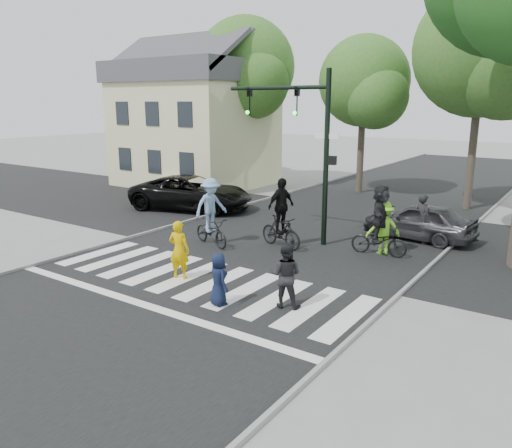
{
  "coord_description": "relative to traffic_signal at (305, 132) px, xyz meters",
  "views": [
    {
      "loc": [
        8.86,
        -9.16,
        4.91
      ],
      "look_at": [
        0.5,
        3.0,
        1.3
      ],
      "focal_mm": 35.0,
      "sensor_mm": 36.0,
      "label": 1
    }
  ],
  "objects": [
    {
      "name": "ground",
      "position": [
        -0.35,
        -6.2,
        -3.9
      ],
      "size": [
        120.0,
        120.0,
        0.0
      ],
      "primitive_type": "plane",
      "color": "gray",
      "rests_on": "ground"
    },
    {
      "name": "road_stem",
      "position": [
        -0.35,
        -1.2,
        -3.9
      ],
      "size": [
        10.0,
        70.0,
        0.01
      ],
      "primitive_type": "cube",
      "color": "black",
      "rests_on": "ground"
    },
    {
      "name": "road_cross",
      "position": [
        -0.35,
        1.8,
        -3.89
      ],
      "size": [
        70.0,
        10.0,
        0.01
      ],
      "primitive_type": "cube",
      "color": "black",
      "rests_on": "ground"
    },
    {
      "name": "curb_left",
      "position": [
        -5.4,
        -1.2,
        -3.85
      ],
      "size": [
        0.1,
        70.0,
        0.1
      ],
      "primitive_type": "cube",
      "color": "gray",
      "rests_on": "ground"
    },
    {
      "name": "curb_right",
      "position": [
        4.7,
        -1.2,
        -3.85
      ],
      "size": [
        0.1,
        70.0,
        0.1
      ],
      "primitive_type": "cube",
      "color": "gray",
      "rests_on": "ground"
    },
    {
      "name": "crosswalk",
      "position": [
        -0.35,
        -5.54,
        -3.89
      ],
      "size": [
        10.0,
        3.85,
        0.01
      ],
      "color": "silver",
      "rests_on": "ground"
    },
    {
      "name": "traffic_signal",
      "position": [
        0.0,
        0.0,
        0.0
      ],
      "size": [
        4.45,
        0.29,
        6.0
      ],
      "color": "black",
      "rests_on": "ground"
    },
    {
      "name": "bg_tree_0",
      "position": [
        -14.09,
        9.8,
        2.24
      ],
      "size": [
        5.46,
        5.2,
        8.97
      ],
      "color": "brown",
      "rests_on": "ground"
    },
    {
      "name": "bg_tree_1",
      "position": [
        -9.06,
        9.28,
        2.75
      ],
      "size": [
        6.09,
        5.8,
        9.8
      ],
      "color": "brown",
      "rests_on": "ground"
    },
    {
      "name": "bg_tree_2",
      "position": [
        -2.11,
        10.42,
        1.88
      ],
      "size": [
        5.04,
        4.8,
        8.4
      ],
      "color": "brown",
      "rests_on": "ground"
    },
    {
      "name": "bg_tree_3",
      "position": [
        3.95,
        9.07,
        3.04
      ],
      "size": [
        6.3,
        6.0,
        10.2
      ],
      "color": "brown",
      "rests_on": "ground"
    },
    {
      "name": "house",
      "position": [
        -11.85,
        7.78,
        -0.1
      ],
      "size": [
        8.4,
        8.1,
        8.82
      ],
      "color": "beige",
      "rests_on": "ground"
    },
    {
      "name": "pedestrian_woman",
      "position": [
        -0.95,
        -5.45,
        -3.05
      ],
      "size": [
        0.7,
        0.55,
        1.7
      ],
      "primitive_type": "imported",
      "rotation": [
        0.0,
        0.0,
        3.39
      ],
      "color": "#DCAE00",
      "rests_on": "ground"
    },
    {
      "name": "pedestrian_child",
      "position": [
        1.17,
        -6.32,
        -3.23
      ],
      "size": [
        0.77,
        0.66,
        1.33
      ],
      "primitive_type": "imported",
      "rotation": [
        0.0,
        0.0,
        2.71
      ],
      "color": "#101932",
      "rests_on": "ground"
    },
    {
      "name": "pedestrian_adult",
      "position": [
        2.6,
        -5.49,
        -3.08
      ],
      "size": [
        0.94,
        0.83,
        1.64
      ],
      "primitive_type": "imported",
      "rotation": [
        0.0,
        0.0,
        3.43
      ],
      "color": "black",
      "rests_on": "ground"
    },
    {
      "name": "cyclist_left",
      "position": [
        -2.38,
        -2.29,
        -2.87
      ],
      "size": [
        1.99,
        1.38,
        2.38
      ],
      "color": "black",
      "rests_on": "ground"
    },
    {
      "name": "cyclist_mid",
      "position": [
        -0.23,
        -1.14,
        -2.9
      ],
      "size": [
        1.93,
        1.21,
        2.43
      ],
      "color": "black",
      "rests_on": "ground"
    },
    {
      "name": "cyclist_right",
      "position": [
        2.9,
        -0.08,
        -2.86
      ],
      "size": [
        1.9,
        1.77,
        2.34
      ],
      "color": "black",
      "rests_on": "ground"
    },
    {
      "name": "car_suv",
      "position": [
        -7.0,
        1.87,
        -3.11
      ],
      "size": [
        6.18,
        4.0,
        1.58
      ],
      "primitive_type": "imported",
      "rotation": [
        0.0,
        0.0,
        1.83
      ],
      "color": "black",
      "rests_on": "ground"
    },
    {
      "name": "car_grey",
      "position": [
        3.37,
        2.64,
        -3.22
      ],
      "size": [
        4.14,
        1.99,
        1.37
      ],
      "primitive_type": "imported",
      "rotation": [
        0.0,
        0.0,
        -1.67
      ],
      "color": "#313135",
      "rests_on": "ground"
    },
    {
      "name": "bystander_hivis",
      "position": [
        2.95,
        0.14,
        -3.02
      ],
      "size": [
        1.3,
        1.23,
        1.77
      ],
      "primitive_type": "imported",
      "rotation": [
        0.0,
        0.0,
        3.82
      ],
      "color": "#8CF32D",
      "rests_on": "ground"
    },
    {
      "name": "bystander_dark",
      "position": [
        3.62,
        2.15,
        -3.0
      ],
      "size": [
        0.78,
        0.69,
        1.79
      ],
      "primitive_type": "imported",
      "rotation": [
        0.0,
        0.0,
        2.65
      ],
      "color": "black",
      "rests_on": "ground"
    }
  ]
}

